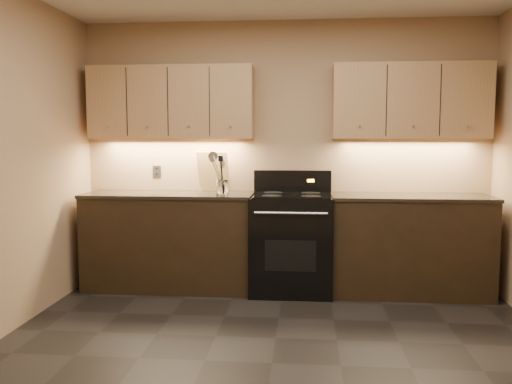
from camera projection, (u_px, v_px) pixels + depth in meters
floor at (272, 363)px, 3.53m from camera, size 4.00×4.00×0.00m
wall_back at (285, 154)px, 5.38m from camera, size 4.00×0.04×2.60m
counter_left at (170, 240)px, 5.26m from camera, size 1.62×0.62×0.93m
counter_right at (409, 245)px, 5.06m from camera, size 1.46×0.62×0.93m
stove at (291, 242)px, 5.14m from camera, size 0.76×0.68×1.14m
upper_cab_left at (172, 103)px, 5.28m from camera, size 1.60×0.30×0.70m
upper_cab_right at (410, 101)px, 5.07m from camera, size 1.44×0.30×0.70m
outlet_plate at (157, 171)px, 5.51m from camera, size 0.08×0.01×0.12m
utensil_crock at (222, 188)px, 5.04m from camera, size 0.15×0.15×0.14m
cutting_board at (213, 171)px, 5.40m from camera, size 0.33×0.17×0.40m
wooden_spoon at (218, 177)px, 5.02m from camera, size 0.11×0.15×0.32m
black_turner at (223, 174)px, 5.01m from camera, size 0.13×0.14×0.37m
steel_spatula at (224, 173)px, 5.02m from camera, size 0.23×0.11×0.39m
steel_skimmer at (226, 172)px, 5.01m from camera, size 0.22×0.12×0.40m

